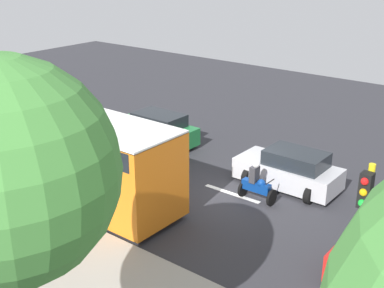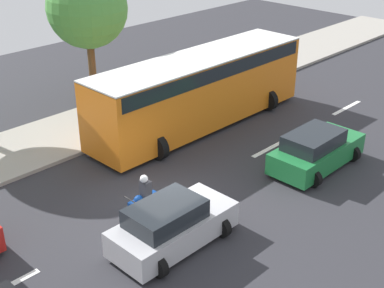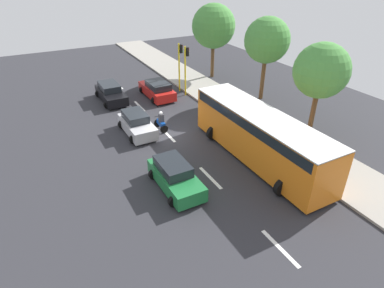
% 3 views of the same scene
% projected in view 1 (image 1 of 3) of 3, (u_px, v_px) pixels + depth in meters
% --- Properties ---
extents(ground_plane, '(40.00, 60.00, 0.10)m').
position_uv_depth(ground_plane, '(232.00, 195.00, 19.16)').
color(ground_plane, '#2D2D33').
extents(sidewalk, '(4.00, 60.00, 0.15)m').
position_uv_depth(sidewalk, '(88.00, 281.00, 13.98)').
color(sidewalk, '#9E998E').
rests_on(sidewalk, ground).
extents(lane_stripe_far_north, '(0.20, 2.40, 0.01)m').
position_uv_depth(lane_stripe_far_north, '(37.00, 129.00, 26.10)').
color(lane_stripe_far_north, white).
rests_on(lane_stripe_far_north, ground).
extents(lane_stripe_north, '(0.20, 2.40, 0.01)m').
position_uv_depth(lane_stripe_north, '(119.00, 156.00, 22.62)').
color(lane_stripe_north, white).
rests_on(lane_stripe_north, ground).
extents(lane_stripe_mid, '(0.20, 2.40, 0.01)m').
position_uv_depth(lane_stripe_mid, '(232.00, 194.00, 19.14)').
color(lane_stripe_mid, white).
rests_on(lane_stripe_mid, ground).
extents(car_green, '(2.15, 4.12, 1.52)m').
position_uv_depth(car_green, '(155.00, 129.00, 23.85)').
color(car_green, '#1E7238').
rests_on(car_green, ground).
extents(car_silver, '(2.14, 3.95, 1.52)m').
position_uv_depth(car_silver, '(289.00, 170.00, 19.44)').
color(car_silver, '#B7B7BC').
rests_on(car_silver, ground).
extents(city_bus, '(3.20, 11.00, 3.16)m').
position_uv_depth(city_bus, '(53.00, 142.00, 19.04)').
color(city_bus, orange).
rests_on(city_bus, ground).
extents(motorcycle, '(0.60, 1.30, 1.53)m').
position_uv_depth(motorcycle, '(257.00, 184.00, 18.42)').
color(motorcycle, black).
rests_on(motorcycle, ground).
extents(traffic_light_corner, '(0.49, 0.24, 4.50)m').
position_uv_depth(traffic_light_corner, '(362.00, 234.00, 10.80)').
color(traffic_light_corner, yellow).
rests_on(traffic_light_corner, ground).
extents(street_tree_south, '(3.84, 3.84, 7.13)m').
position_uv_depth(street_tree_south, '(3.00, 174.00, 8.20)').
color(street_tree_south, brown).
rests_on(street_tree_south, ground).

